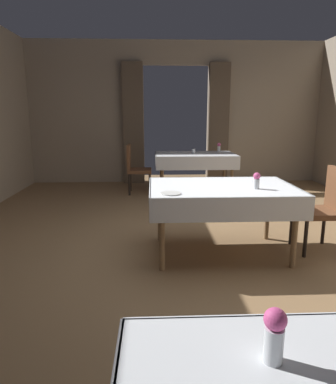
# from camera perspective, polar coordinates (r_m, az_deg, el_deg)

# --- Properties ---
(ground) EXTENTS (10.08, 10.08, 0.00)m
(ground) POSITION_cam_1_polar(r_m,az_deg,el_deg) (3.90, 5.25, -9.82)
(ground) COLOR olive
(wall_back) EXTENTS (6.40, 0.27, 3.00)m
(wall_back) POSITION_cam_1_polar(r_m,az_deg,el_deg) (7.77, 1.28, 12.84)
(wall_back) COLOR gray
(wall_back) RESTS_ON ground
(dining_table_mid) EXTENTS (1.53, 1.05, 0.75)m
(dining_table_mid) POSITION_cam_1_polar(r_m,az_deg,el_deg) (3.72, 8.78, -0.20)
(dining_table_mid) COLOR olive
(dining_table_mid) RESTS_ON ground
(dining_table_far) EXTENTS (1.52, 0.95, 0.75)m
(dining_table_far) POSITION_cam_1_polar(r_m,az_deg,el_deg) (6.72, 4.46, 5.56)
(dining_table_far) COLOR olive
(dining_table_far) RESTS_ON ground
(chair_mid_right) EXTENTS (0.44, 0.44, 0.93)m
(chair_mid_right) POSITION_cam_1_polar(r_m,az_deg,el_deg) (4.17, 24.30, -2.00)
(chair_mid_right) COLOR black
(chair_mid_right) RESTS_ON ground
(chair_far_left) EXTENTS (0.44, 0.44, 0.93)m
(chair_far_left) POSITION_cam_1_polar(r_m,az_deg,el_deg) (6.65, -5.37, 4.18)
(chair_far_left) COLOR black
(chair_far_left) RESTS_ON ground
(flower_vase_near) EXTENTS (0.07, 0.07, 0.18)m
(flower_vase_near) POSITION_cam_1_polar(r_m,az_deg,el_deg) (1.17, 17.01, -21.25)
(flower_vase_near) COLOR silver
(flower_vase_near) RESTS_ON dining_table_near
(flower_vase_mid) EXTENTS (0.07, 0.07, 0.17)m
(flower_vase_mid) POSITION_cam_1_polar(r_m,az_deg,el_deg) (3.61, 14.31, 1.90)
(flower_vase_mid) COLOR silver
(flower_vase_mid) RESTS_ON dining_table_mid
(plate_mid_b) EXTENTS (0.19, 0.19, 0.01)m
(plate_mid_b) POSITION_cam_1_polar(r_m,az_deg,el_deg) (3.29, 0.45, -0.21)
(plate_mid_b) COLOR white
(plate_mid_b) RESTS_ON dining_table_mid
(flower_vase_far) EXTENTS (0.07, 0.07, 0.18)m
(flower_vase_far) POSITION_cam_1_polar(r_m,az_deg,el_deg) (7.01, 8.33, 7.28)
(flower_vase_far) COLOR silver
(flower_vase_far) RESTS_ON dining_table_far
(glass_far_b) EXTENTS (0.07, 0.07, 0.08)m
(glass_far_b) POSITION_cam_1_polar(r_m,az_deg,el_deg) (6.74, 4.21, 6.68)
(glass_far_b) COLOR silver
(glass_far_b) RESTS_ON dining_table_far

